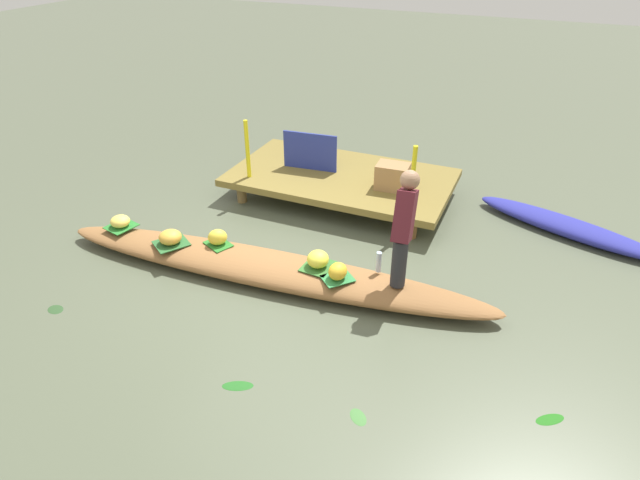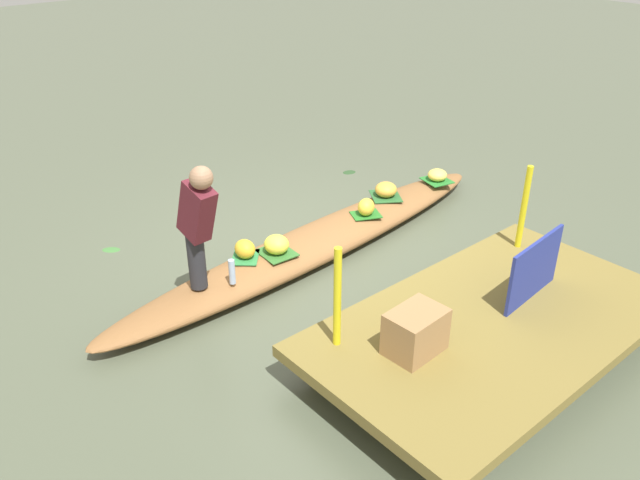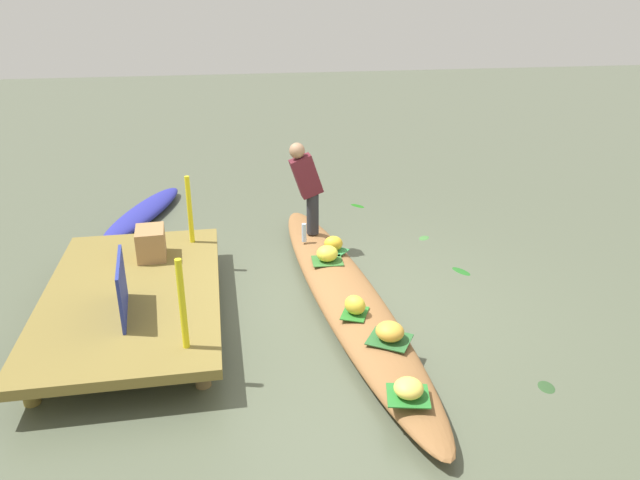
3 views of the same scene
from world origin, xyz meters
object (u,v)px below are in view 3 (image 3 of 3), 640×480
object	(u,v)px
vendor_boat	(345,294)
water_bottle	(304,233)
banana_bunch_0	(390,331)
banana_bunch_1	(327,253)
market_banner	(122,288)
banana_bunch_3	(333,243)
banana_bunch_4	(355,305)
moored_boat	(144,213)
produce_crate	(151,243)
banana_bunch_2	(409,388)
vendor_person	(307,183)

from	to	relation	value
vendor_boat	water_bottle	distance (m)	1.31
banana_bunch_0	banana_bunch_1	size ratio (longest dim) A/B	1.05
market_banner	water_bottle	bearing A→B (deg)	-54.59
banana_bunch_0	banana_bunch_3	size ratio (longest dim) A/B	1.17
banana_bunch_0	banana_bunch_4	size ratio (longest dim) A/B	1.18
banana_bunch_3	banana_bunch_1	bearing A→B (deg)	155.72
vendor_boat	banana_bunch_0	world-z (taller)	banana_bunch_0
moored_boat	produce_crate	bearing A→B (deg)	-151.89
banana_bunch_2	produce_crate	size ratio (longest dim) A/B	0.55
banana_bunch_3	water_bottle	distance (m)	0.48
banana_bunch_1	banana_bunch_3	world-z (taller)	banana_bunch_1
moored_boat	vendor_person	size ratio (longest dim) A/B	2.00
banana_bunch_4	vendor_person	xyz separation A→B (m)	(2.19, 0.15, 0.60)
water_bottle	produce_crate	distance (m)	1.92
vendor_boat	water_bottle	world-z (taller)	water_bottle
vendor_boat	banana_bunch_1	bearing A→B (deg)	3.88
banana_bunch_1	banana_bunch_4	size ratio (longest dim) A/B	1.13
moored_boat	water_bottle	bearing A→B (deg)	-111.25
banana_bunch_3	market_banner	size ratio (longest dim) A/B	0.28
banana_bunch_2	water_bottle	distance (m)	3.31
banana_bunch_0	banana_bunch_1	world-z (taller)	banana_bunch_1
vendor_boat	moored_boat	bearing A→B (deg)	33.74
moored_boat	vendor_boat	bearing A→B (deg)	-122.37
banana_bunch_3	market_banner	bearing A→B (deg)	120.64
banana_bunch_1	water_bottle	world-z (taller)	water_bottle
banana_bunch_0	vendor_person	bearing A→B (deg)	7.44
vendor_boat	banana_bunch_4	distance (m)	0.71
moored_boat	banana_bunch_2	world-z (taller)	banana_bunch_2
moored_boat	banana_bunch_0	distance (m)	5.12
banana_bunch_3	banana_bunch_4	xyz separation A→B (m)	(-1.58, 0.09, 0.00)
banana_bunch_1	vendor_person	bearing A→B (deg)	6.59
water_bottle	produce_crate	size ratio (longest dim) A/B	0.55
banana_bunch_3	water_bottle	size ratio (longest dim) A/B	0.95
vendor_boat	banana_bunch_2	xyz separation A→B (m)	(-2.03, -0.08, 0.21)
banana_bunch_1	banana_bunch_4	xyz separation A→B (m)	(-1.29, -0.04, 0.00)
vendor_boat	banana_bunch_1	distance (m)	0.66
vendor_boat	banana_bunch_4	world-z (taller)	banana_bunch_4
banana_bunch_1	vendor_boat	bearing A→B (deg)	-171.80
banana_bunch_4	market_banner	world-z (taller)	market_banner
banana_bunch_4	market_banner	size ratio (longest dim) A/B	0.28
produce_crate	vendor_person	bearing A→B (deg)	-70.71
vendor_person	banana_bunch_3	bearing A→B (deg)	-159.06
vendor_boat	banana_bunch_4	bearing A→B (deg)	171.78
banana_bunch_2	vendor_person	distance (m)	3.62
banana_bunch_2	banana_bunch_3	distance (m)	2.94
moored_boat	market_banner	bearing A→B (deg)	-157.25
banana_bunch_1	banana_bunch_4	bearing A→B (deg)	-178.13
water_bottle	produce_crate	xyz separation A→B (m)	(-0.42, 1.86, 0.17)
banana_bunch_2	market_banner	bearing A→B (deg)	56.49
banana_bunch_0	banana_bunch_2	size ratio (longest dim) A/B	1.12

